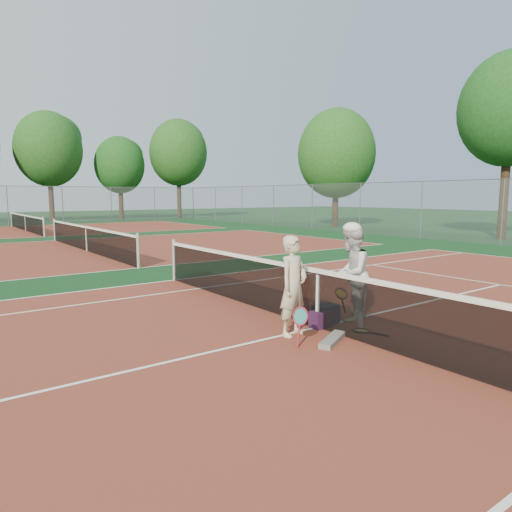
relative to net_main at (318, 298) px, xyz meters
The scene contains 23 objects.
ground 0.51m from the net_main, ahead, with size 130.00×130.00×0.00m, color black.
court_main 0.51m from the net_main, ahead, with size 23.77×10.97×0.01m, color maroon.
court_far_a 13.51m from the net_main, 90.00° to the left, with size 23.77×10.97×0.01m, color maroon.
court_far_b 27.00m from the net_main, 90.00° to the left, with size 23.77×10.97×0.01m, color maroon.
net_main is the anchor object (origin of this frame).
net_far_a 13.50m from the net_main, 90.00° to the left, with size 0.10×10.98×1.02m, color black, non-canonical shape.
net_far_b 27.00m from the net_main, 90.00° to the left, with size 0.10×10.98×1.02m, color black, non-canonical shape.
fence_back 34.01m from the net_main, 90.00° to the left, with size 32.00×0.06×3.00m, color slate, non-canonical shape.
fence_right 17.39m from the net_main, 22.87° to the left, with size 54.50×0.06×3.00m, color slate, non-canonical shape.
player_a 0.68m from the net_main, behind, with size 0.59×0.39×1.62m, color #C2B796.
player_b 0.90m from the net_main, ahead, with size 0.84×0.65×1.72m, color silver.
racket_red 1.03m from the net_main, 148.87° to the right, with size 0.23×0.27×0.57m, color maroon, non-canonical shape.
racket_black_held 1.00m from the net_main, 19.59° to the left, with size 0.32×0.27×0.54m, color black, non-canonical shape.
racket_spare 0.90m from the net_main, 55.50° to the right, with size 0.60×0.27×0.03m, color black, non-canonical shape.
sports_bag_navy 0.45m from the net_main, 17.53° to the left, with size 0.43×0.29×0.34m, color black.
sports_bag_purple 0.37m from the net_main, 32.63° to the right, with size 0.35×0.24×0.29m, color #270F2A.
net_cover_canvas 0.94m from the net_main, 117.31° to the right, with size 0.81×0.19×0.09m, color #605B56.
water_bottle 0.81m from the net_main, 41.44° to the right, with size 0.09×0.09×0.30m, color silver.
tree_back_3 38.59m from the net_main, 83.97° to the left, with size 5.68×5.68×9.54m.
tree_back_4 39.26m from the net_main, 74.86° to the left, with size 4.66×4.66×7.82m.
tree_back_5 40.65m from the net_main, 66.58° to the left, with size 5.77×5.77×9.86m.
tree_right_0 20.85m from the net_main, 17.71° to the left, with size 4.99×4.99×9.45m.
tree_right_1 26.67m from the net_main, 43.43° to the left, with size 5.55×5.55×8.44m.
Camera 1 is at (-5.34, -5.52, 2.25)m, focal length 32.00 mm.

